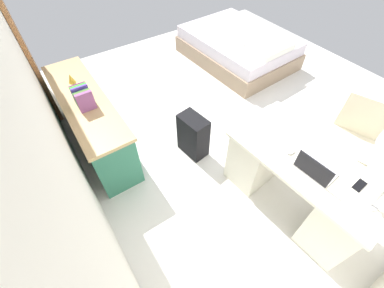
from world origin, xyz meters
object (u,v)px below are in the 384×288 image
(computer_mouse, at_px, (291,151))
(figurine_small, at_px, (71,78))
(suitcase_black, at_px, (193,136))
(desk, at_px, (297,182))
(laptop, at_px, (315,169))
(credenza, at_px, (92,122))
(desk_lamp, at_px, (384,184))
(office_chair, at_px, (347,143))
(cell_phone_near_laptop, at_px, (359,185))
(bed, at_px, (238,47))

(computer_mouse, relative_size, figurine_small, 0.91)
(computer_mouse, bearing_deg, suitcase_black, 16.20)
(desk, height_order, laptop, laptop)
(laptop, height_order, computer_mouse, laptop)
(suitcase_black, height_order, laptop, laptop)
(credenza, bearing_deg, computer_mouse, -144.07)
(computer_mouse, bearing_deg, desk_lamp, -176.11)
(desk, height_order, office_chair, office_chair)
(cell_phone_near_laptop, xyz_separation_m, desk_lamp, (-0.11, 0.09, 0.25))
(office_chair, height_order, laptop, same)
(desk, xyz_separation_m, cell_phone_near_laptop, (-0.40, -0.14, 0.35))
(office_chair, distance_m, cell_phone_near_laptop, 0.89)
(office_chair, relative_size, suitcase_black, 1.67)
(bed, relative_size, suitcase_black, 3.50)
(desk, distance_m, computer_mouse, 0.40)
(bed, bearing_deg, desk_lamp, 155.09)
(laptop, distance_m, figurine_small, 2.77)
(desk, distance_m, suitcase_black, 1.26)
(desk, distance_m, laptop, 0.42)
(credenza, distance_m, bed, 2.90)
(credenza, relative_size, bed, 0.91)
(office_chair, bearing_deg, suitcase_black, 48.22)
(laptop, distance_m, cell_phone_near_laptop, 0.37)
(office_chair, xyz_separation_m, credenza, (1.97, 2.23, -0.05))
(credenza, height_order, computer_mouse, computer_mouse)
(office_chair, height_order, figurine_small, office_chair)
(computer_mouse, bearing_deg, office_chair, -103.35)
(desk, xyz_separation_m, figurine_small, (2.34, 1.39, 0.41))
(cell_phone_near_laptop, bearing_deg, bed, -28.09)
(bed, relative_size, desk_lamp, 5.71)
(laptop, relative_size, computer_mouse, 3.27)
(computer_mouse, xyz_separation_m, desk_lamp, (-0.67, -0.10, 0.24))
(bed, height_order, suitcase_black, bed)
(suitcase_black, height_order, cell_phone_near_laptop, cell_phone_near_laptop)
(office_chair, xyz_separation_m, laptop, (-0.12, 0.92, 0.36))
(desk_lamp, distance_m, figurine_small, 3.19)
(computer_mouse, distance_m, desk_lamp, 0.72)
(desk_lamp, bearing_deg, credenza, 29.74)
(credenza, bearing_deg, bed, -79.08)
(desk, height_order, credenza, credenza)
(cell_phone_near_laptop, bearing_deg, suitcase_black, 16.35)
(office_chair, distance_m, laptop, 1.00)
(office_chair, relative_size, figurine_small, 8.55)
(office_chair, distance_m, desk_lamp, 1.12)
(credenza, distance_m, cell_phone_near_laptop, 2.86)
(suitcase_black, distance_m, cell_phone_near_laptop, 1.74)
(credenza, height_order, bed, credenza)
(desk_lamp, bearing_deg, cell_phone_near_laptop, -39.77)
(desk, relative_size, laptop, 4.55)
(computer_mouse, xyz_separation_m, figurine_small, (2.18, 1.33, 0.05))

